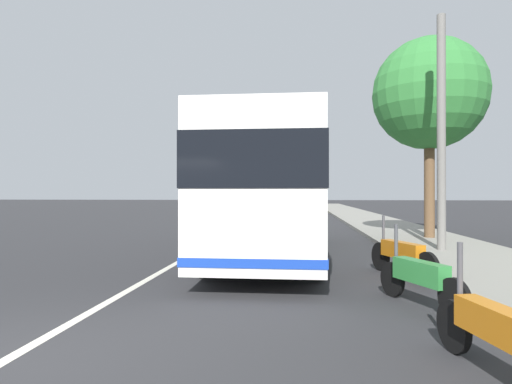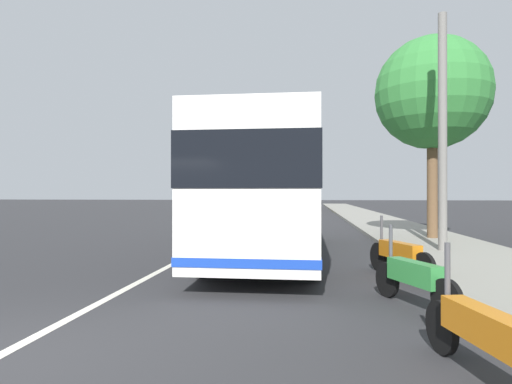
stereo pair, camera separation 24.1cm
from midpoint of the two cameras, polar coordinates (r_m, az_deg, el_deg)
name	(u,v)px [view 1 (the left image)]	position (r m, az deg, el deg)	size (l,w,h in m)	color
sidewalk_curb	(442,247)	(14.80, 22.98, -6.77)	(110.00, 3.60, 0.14)	gray
lane_divider_line	(206,246)	(14.51, -7.18, -7.18)	(110.00, 0.16, 0.01)	silver
coach_bus	(271,188)	(12.26, 1.48, 0.59)	(10.29, 2.61, 3.44)	silver
motorcycle_by_tree	(505,336)	(4.69, 28.78, -16.42)	(2.25, 0.54, 1.24)	black
motorcycle_nearest_curb	(420,278)	(7.25, 20.00, -10.63)	(1.91, 0.87, 1.25)	black
motorcycle_far_end	(402,254)	(9.61, 18.09, -7.89)	(2.18, 0.91, 1.27)	black
car_oncoming	(298,203)	(49.54, 5.50, -1.44)	(4.24, 1.99, 1.44)	gold
car_side_street	(294,204)	(42.03, 4.96, -1.64)	(4.23, 2.04, 1.47)	gold
car_ahead_same_lane	(244,203)	(49.05, -1.75, -1.43)	(4.69, 2.13, 1.47)	red
roadside_tree_mid_block	(429,94)	(17.53, 21.63, 11.95)	(4.14, 4.14, 7.55)	brown
utility_pole	(441,134)	(13.60, 22.91, 7.05)	(0.25, 0.25, 6.96)	slate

